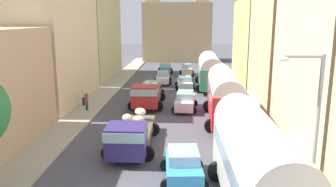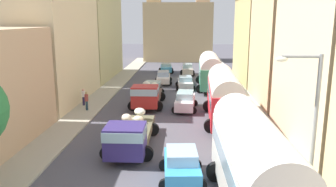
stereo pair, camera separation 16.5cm
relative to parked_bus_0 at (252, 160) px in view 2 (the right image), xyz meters
The scene contains 24 objects.
ground_plane 22.31m from the parked_bus_0, 101.34° to the left, with size 154.00×154.00×0.00m, color #4C4A53.
sidewalk_left 24.76m from the parked_bus_0, 118.09° to the left, with size 2.50×70.00×0.14m, color #A49D89.
sidewalk_right 22.06m from the parked_bus_0, 82.43° to the left, with size 2.50×70.00×0.14m, color #AAA59B.
building_left_2 25.04m from the parked_bus_0, 129.45° to the left, with size 5.76×13.09×11.97m.
building_left_3 36.79m from the parked_bus_0, 114.91° to the left, with size 5.60×14.23×12.53m.
building_right_1 11.43m from the parked_bus_0, 54.98° to the left, with size 4.45×10.63×12.52m.
building_right_2 21.35m from the parked_bus_0, 70.44° to the left, with size 6.40×9.50×11.66m.
building_right_3 32.08m from the parked_bus_0, 78.84° to the left, with size 4.48×12.34×11.37m.
distant_church 54.21m from the parked_bus_0, 94.63° to the left, with size 13.01×7.20×18.89m.
parked_bus_0 is the anchor object (origin of this frame).
parked_bus_1 13.15m from the parked_bus_0, 88.89° to the left, with size 3.39×9.33×4.08m.
parked_bus_2 26.54m from the parked_bus_0, 89.84° to the left, with size 3.48×9.34×4.01m.
cargo_truck_0 8.96m from the parked_bus_0, 133.77° to the left, with size 3.13×7.40×2.21m.
cargo_truck_1 18.33m from the parked_bus_0, 110.20° to the left, with size 3.19×6.53×2.30m.
car_0 22.75m from the parked_bus_0, 106.17° to the left, with size 2.46×3.98×1.59m.
car_1 29.82m from the parked_bus_0, 100.87° to the left, with size 2.32×4.36×1.58m.
car_2 38.69m from the parked_bus_0, 98.64° to the left, with size 2.44×3.84×1.43m.
car_3 4.34m from the parked_bus_0, 136.19° to the left, with size 2.48×3.73×1.62m.
car_4 16.88m from the parked_bus_0, 99.59° to the left, with size 2.37×4.41×1.66m.
car_5 26.39m from the parked_bus_0, 96.19° to the left, with size 2.40×4.03×1.46m.
car_6 36.20m from the parked_bus_0, 94.05° to the left, with size 2.15×3.71×1.66m.
pedestrian_0 19.32m from the parked_bus_0, 126.58° to the left, with size 0.33×0.33×1.80m.
pedestrian_1 21.17m from the parked_bus_0, 125.53° to the left, with size 0.42×0.42×1.69m.
streetlamp_near 2.62m from the parked_bus_0, 17.75° to the right, with size 1.72×0.28×6.79m.
Camera 2 is at (1.61, -7.94, 8.02)m, focal length 36.38 mm.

